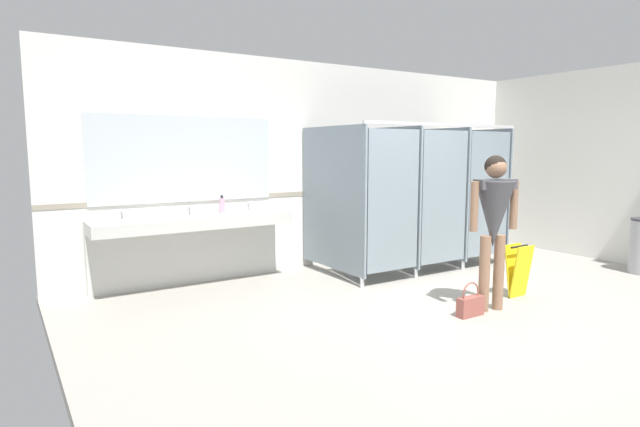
# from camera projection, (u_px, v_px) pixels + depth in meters

# --- Properties ---
(ground_plane) EXTENTS (7.70, 6.09, 0.10)m
(ground_plane) POSITION_uv_depth(u_px,v_px,m) (476.00, 315.00, 5.35)
(ground_plane) COLOR #9E998E
(wall_back) EXTENTS (7.70, 0.12, 2.88)m
(wall_back) POSITION_uv_depth(u_px,v_px,m) (329.00, 165.00, 7.52)
(wall_back) COLOR silver
(wall_back) RESTS_ON ground_plane
(wall_back_tile_band) EXTENTS (7.70, 0.01, 0.06)m
(wall_back_tile_band) POSITION_uv_depth(u_px,v_px,m) (331.00, 192.00, 7.51)
(wall_back_tile_band) COLOR #9E937F
(wall_back_tile_band) RESTS_ON wall_back
(vanity_counter) EXTENTS (2.38, 0.55, 0.99)m
(vanity_counter) POSITION_uv_depth(u_px,v_px,m) (192.00, 234.00, 6.24)
(vanity_counter) COLOR silver
(vanity_counter) RESTS_ON ground_plane
(mirror_panel) EXTENTS (2.28, 0.02, 1.05)m
(mirror_panel) POSITION_uv_depth(u_px,v_px,m) (185.00, 159.00, 6.29)
(mirror_panel) COLOR silver
(mirror_panel) RESTS_ON wall_back
(bathroom_stalls) EXTENTS (2.70, 1.44, 2.01)m
(bathroom_stalls) POSITION_uv_depth(u_px,v_px,m) (418.00, 194.00, 7.18)
(bathroom_stalls) COLOR gray
(bathroom_stalls) RESTS_ON ground_plane
(person_standing) EXTENTS (0.56, 0.48, 1.61)m
(person_standing) POSITION_uv_depth(u_px,v_px,m) (494.00, 214.00, 5.25)
(person_standing) COLOR #8C664C
(person_standing) RESTS_ON ground_plane
(handbag) EXTENTS (0.30, 0.10, 0.35)m
(handbag) POSITION_uv_depth(u_px,v_px,m) (470.00, 305.00, 5.16)
(handbag) COLOR #934C42
(handbag) RESTS_ON ground_plane
(soap_dispenser) EXTENTS (0.07, 0.07, 0.22)m
(soap_dispenser) POSITION_uv_depth(u_px,v_px,m) (222.00, 205.00, 6.49)
(soap_dispenser) COLOR #D899B2
(soap_dispenser) RESTS_ON vanity_counter
(wet_floor_sign) EXTENTS (0.28, 0.19, 0.60)m
(wet_floor_sign) POSITION_uv_depth(u_px,v_px,m) (518.00, 270.00, 5.81)
(wet_floor_sign) COLOR yellow
(wet_floor_sign) RESTS_ON ground_plane
(floor_drain_cover) EXTENTS (0.14, 0.14, 0.01)m
(floor_drain_cover) POSITION_uv_depth(u_px,v_px,m) (523.00, 283.00, 6.43)
(floor_drain_cover) COLOR #B7BABF
(floor_drain_cover) RESTS_ON ground_plane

